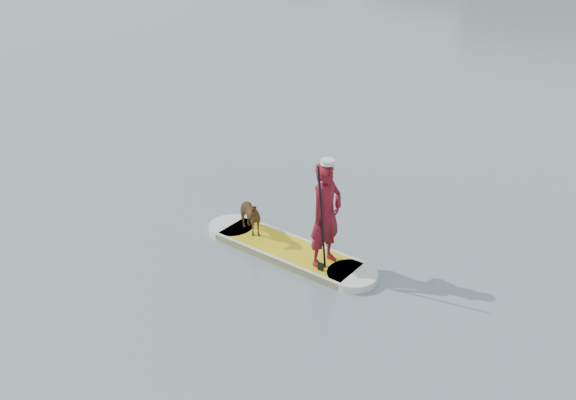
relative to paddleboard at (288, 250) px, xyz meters
The scene contains 6 objects.
ground 4.26m from the paddleboard, 155.16° to the right, with size 140.00×140.00×0.00m, color slate.
paddleboard is the anchor object (origin of this frame).
paddler 1.17m from the paddleboard, ahead, with size 0.62×0.41×1.70m, color maroon.
white_cap 1.94m from the paddleboard, ahead, with size 0.22×0.22×0.07m, color silver.
dog 0.94m from the paddleboard, behind, with size 0.34×0.75×0.64m, color brown.
paddle 1.13m from the paddleboard, 13.78° to the right, with size 0.10×0.30×2.00m.
Camera 1 is at (9.65, -5.16, 5.66)m, focal length 40.00 mm.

